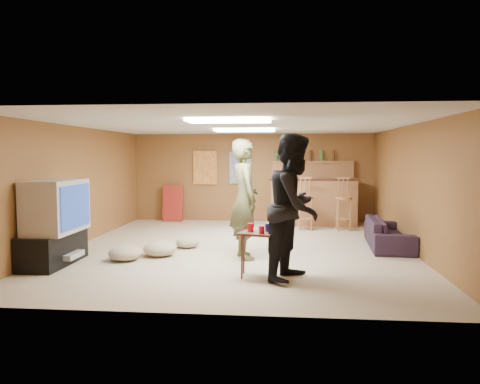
# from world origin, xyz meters

# --- Properties ---
(ground) EXTENTS (7.00, 7.00, 0.00)m
(ground) POSITION_xyz_m (0.00, 0.00, 0.00)
(ground) COLOR tan
(ground) RESTS_ON ground
(ceiling) EXTENTS (6.00, 7.00, 0.02)m
(ceiling) POSITION_xyz_m (0.00, 0.00, 2.20)
(ceiling) COLOR silver
(ceiling) RESTS_ON ground
(wall_back) EXTENTS (6.00, 0.02, 2.20)m
(wall_back) POSITION_xyz_m (0.00, 3.50, 1.10)
(wall_back) COLOR brown
(wall_back) RESTS_ON ground
(wall_front) EXTENTS (6.00, 0.02, 2.20)m
(wall_front) POSITION_xyz_m (0.00, -3.50, 1.10)
(wall_front) COLOR brown
(wall_front) RESTS_ON ground
(wall_left) EXTENTS (0.02, 7.00, 2.20)m
(wall_left) POSITION_xyz_m (-3.00, 0.00, 1.10)
(wall_left) COLOR brown
(wall_left) RESTS_ON ground
(wall_right) EXTENTS (0.02, 7.00, 2.20)m
(wall_right) POSITION_xyz_m (3.00, 0.00, 1.10)
(wall_right) COLOR brown
(wall_right) RESTS_ON ground
(tv_stand) EXTENTS (0.55, 1.30, 0.50)m
(tv_stand) POSITION_xyz_m (-2.72, -1.50, 0.25)
(tv_stand) COLOR black
(tv_stand) RESTS_ON ground
(dvd_box) EXTENTS (0.35, 0.50, 0.08)m
(dvd_box) POSITION_xyz_m (-2.50, -1.50, 0.15)
(dvd_box) COLOR #B2B2B7
(dvd_box) RESTS_ON tv_stand
(tv_body) EXTENTS (0.60, 1.10, 0.80)m
(tv_body) POSITION_xyz_m (-2.65, -1.50, 0.90)
(tv_body) COLOR #B2B2B7
(tv_body) RESTS_ON tv_stand
(tv_screen) EXTENTS (0.02, 0.95, 0.65)m
(tv_screen) POSITION_xyz_m (-2.34, -1.50, 0.90)
(tv_screen) COLOR navy
(tv_screen) RESTS_ON tv_body
(bar_counter) EXTENTS (2.00, 0.60, 1.10)m
(bar_counter) POSITION_xyz_m (1.50, 2.95, 0.55)
(bar_counter) COLOR #925B35
(bar_counter) RESTS_ON ground
(bar_lip) EXTENTS (2.10, 0.12, 0.05)m
(bar_lip) POSITION_xyz_m (1.50, 2.70, 1.10)
(bar_lip) COLOR #391912
(bar_lip) RESTS_ON bar_counter
(bar_shelf) EXTENTS (2.00, 0.18, 0.05)m
(bar_shelf) POSITION_xyz_m (1.50, 3.40, 1.50)
(bar_shelf) COLOR #925B35
(bar_shelf) RESTS_ON bar_backing
(bar_backing) EXTENTS (2.00, 0.14, 0.60)m
(bar_backing) POSITION_xyz_m (1.50, 3.42, 1.20)
(bar_backing) COLOR #925B35
(bar_backing) RESTS_ON bar_counter
(poster_left) EXTENTS (0.60, 0.03, 0.85)m
(poster_left) POSITION_xyz_m (-1.20, 3.46, 1.35)
(poster_left) COLOR #BF3F26
(poster_left) RESTS_ON wall_back
(poster_right) EXTENTS (0.55, 0.03, 0.80)m
(poster_right) POSITION_xyz_m (-0.30, 3.46, 1.35)
(poster_right) COLOR #334C99
(poster_right) RESTS_ON wall_back
(folding_chair_stack) EXTENTS (0.50, 0.26, 0.91)m
(folding_chair_stack) POSITION_xyz_m (-2.00, 3.30, 0.45)
(folding_chair_stack) COLOR #9F271D
(folding_chair_stack) RESTS_ON ground
(ceiling_panel_front) EXTENTS (1.20, 0.60, 0.04)m
(ceiling_panel_front) POSITION_xyz_m (0.00, -1.50, 2.17)
(ceiling_panel_front) COLOR white
(ceiling_panel_front) RESTS_ON ceiling
(ceiling_panel_back) EXTENTS (1.20, 0.60, 0.04)m
(ceiling_panel_back) POSITION_xyz_m (0.00, 1.20, 2.17)
(ceiling_panel_back) COLOR white
(ceiling_panel_back) RESTS_ON ceiling
(person_olive) EXTENTS (0.67, 0.82, 1.93)m
(person_olive) POSITION_xyz_m (0.17, -0.79, 0.97)
(person_olive) COLOR brown
(person_olive) RESTS_ON ground
(person_black) EXTENTS (1.06, 1.17, 1.97)m
(person_black) POSITION_xyz_m (0.95, -1.98, 0.98)
(person_black) COLOR black
(person_black) RESTS_ON ground
(sofa) EXTENTS (0.83, 1.83, 0.52)m
(sofa) POSITION_xyz_m (2.70, 0.35, 0.26)
(sofa) COLOR black
(sofa) RESTS_ON ground
(tray_table) EXTENTS (0.56, 0.50, 0.62)m
(tray_table) POSITION_xyz_m (0.44, -1.92, 0.31)
(tray_table) COLOR #391912
(tray_table) RESTS_ON ground
(cup_red_near) EXTENTS (0.09, 0.09, 0.12)m
(cup_red_near) POSITION_xyz_m (0.34, -1.88, 0.68)
(cup_red_near) COLOR red
(cup_red_near) RESTS_ON tray_table
(cup_red_far) EXTENTS (0.08, 0.08, 0.11)m
(cup_red_far) POSITION_xyz_m (0.50, -2.03, 0.67)
(cup_red_far) COLOR red
(cup_red_far) RESTS_ON tray_table
(cup_blue) EXTENTS (0.10, 0.10, 0.11)m
(cup_blue) POSITION_xyz_m (0.58, -1.83, 0.67)
(cup_blue) COLOR #161592
(cup_blue) RESTS_ON tray_table
(bar_stool_left) EXTENTS (0.37, 0.37, 1.11)m
(bar_stool_left) POSITION_xyz_m (1.28, 2.21, 0.55)
(bar_stool_left) COLOR #925B35
(bar_stool_left) RESTS_ON ground
(bar_stool_right) EXTENTS (0.41, 0.41, 1.11)m
(bar_stool_right) POSITION_xyz_m (2.13, 2.23, 0.56)
(bar_stool_right) COLOR #925B35
(bar_stool_right) RESTS_ON ground
(cushion_near_tv) EXTENTS (0.60, 0.60, 0.25)m
(cushion_near_tv) POSITION_xyz_m (-1.25, -0.76, 0.12)
(cushion_near_tv) COLOR tan
(cushion_near_tv) RESTS_ON ground
(cushion_mid) EXTENTS (0.44, 0.44, 0.19)m
(cushion_mid) POSITION_xyz_m (-0.93, -0.03, 0.09)
(cushion_mid) COLOR tan
(cushion_mid) RESTS_ON ground
(cushion_far) EXTENTS (0.67, 0.67, 0.24)m
(cushion_far) POSITION_xyz_m (-1.71, -1.13, 0.12)
(cushion_far) COLOR tan
(cushion_far) RESTS_ON ground
(bottle_row) EXTENTS (1.48, 0.08, 0.26)m
(bottle_row) POSITION_xyz_m (1.30, 3.38, 1.65)
(bottle_row) COLOR #3F7233
(bottle_row) RESTS_ON bar_shelf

